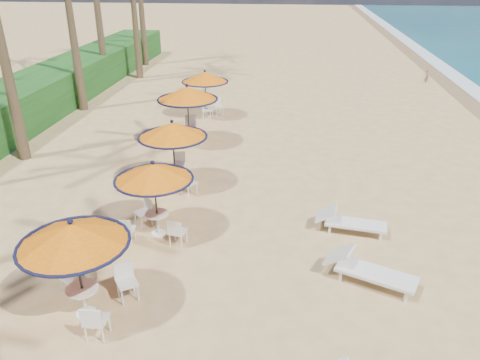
# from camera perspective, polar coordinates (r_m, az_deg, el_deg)

# --- Properties ---
(ground) EXTENTS (160.00, 160.00, 0.00)m
(ground) POSITION_cam_1_polar(r_m,az_deg,el_deg) (9.90, 12.16, -19.00)
(ground) COLOR tan
(ground) RESTS_ON ground
(scrub_hedge) EXTENTS (3.00, 40.00, 1.80)m
(scrub_hedge) POSITION_cam_1_polar(r_m,az_deg,el_deg) (22.68, -26.96, 7.29)
(scrub_hedge) COLOR #194716
(scrub_hedge) RESTS_ON ground
(station_0) EXTENTS (2.23, 2.23, 2.32)m
(station_0) POSITION_cam_1_polar(r_m,az_deg,el_deg) (9.89, -19.24, -7.55)
(station_0) COLOR black
(station_0) RESTS_ON ground
(station_1) EXTENTS (2.09, 2.09, 2.18)m
(station_1) POSITION_cam_1_polar(r_m,az_deg,el_deg) (12.39, -10.60, -0.20)
(station_1) COLOR black
(station_1) RESTS_ON ground
(station_2) EXTENTS (2.23, 2.23, 2.32)m
(station_2) POSITION_cam_1_polar(r_m,az_deg,el_deg) (15.04, -8.21, 5.02)
(station_2) COLOR black
(station_2) RESTS_ON ground
(station_3) EXTENTS (2.40, 2.44, 2.51)m
(station_3) POSITION_cam_1_polar(r_m,az_deg,el_deg) (18.80, -6.54, 9.62)
(station_3) COLOR black
(station_3) RESTS_ON ground
(station_4) EXTENTS (2.18, 2.28, 2.28)m
(station_4) POSITION_cam_1_polar(r_m,az_deg,el_deg) (22.36, -4.17, 11.76)
(station_4) COLOR black
(station_4) RESTS_ON ground
(lounger_mid) EXTENTS (2.20, 1.45, 0.76)m
(lounger_mid) POSITION_cam_1_polar(r_m,az_deg,el_deg) (11.37, 15.22, -10.45)
(lounger_mid) COLOR white
(lounger_mid) RESTS_ON ground
(lounger_far) EXTENTS (2.00, 0.90, 0.69)m
(lounger_far) POSITION_cam_1_polar(r_m,az_deg,el_deg) (13.24, 13.10, -4.92)
(lounger_far) COLOR white
(lounger_far) RESTS_ON ground
(person) EXTENTS (0.27, 0.35, 0.88)m
(person) POSITION_cam_1_polar(r_m,az_deg,el_deg) (31.44, 21.81, 11.68)
(person) COLOR #8F6A49
(person) RESTS_ON ground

